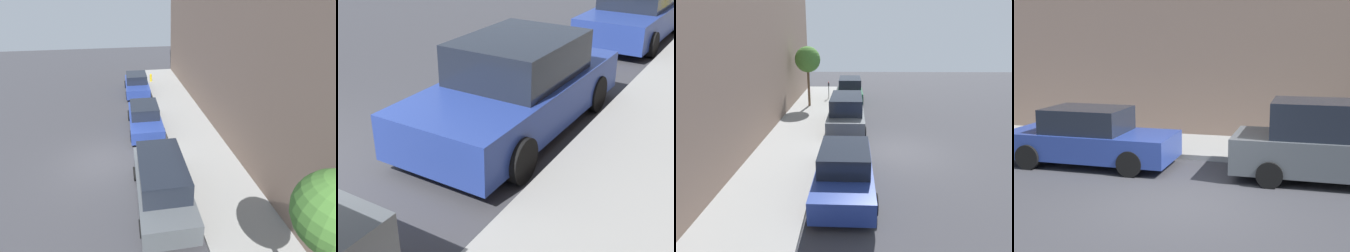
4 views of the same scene
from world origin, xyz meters
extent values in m
plane|color=#38383D|center=(0.00, 0.00, 0.00)|extent=(60.00, 60.00, 0.00)
cube|color=gray|center=(4.97, 0.00, 0.07)|extent=(2.93, 32.00, 0.15)
cube|color=#846B5B|center=(7.43, 0.00, 6.09)|extent=(2.00, 32.00, 12.17)
cube|color=#14512D|center=(2.21, -9.99, 0.64)|extent=(1.91, 4.91, 0.84)
cube|color=black|center=(2.21, -9.99, 1.48)|extent=(1.68, 3.11, 0.84)
cylinder|color=black|center=(1.31, -8.47, 0.36)|extent=(0.22, 0.72, 0.72)
cylinder|color=black|center=(3.11, -8.47, 0.36)|extent=(0.22, 0.72, 0.72)
cylinder|color=black|center=(1.31, -11.51, 0.36)|extent=(0.22, 0.72, 0.72)
cylinder|color=black|center=(3.11, -11.51, 0.36)|extent=(0.22, 0.72, 0.72)
cube|color=#4C5156|center=(2.41, -3.19, 0.64)|extent=(1.98, 4.93, 0.84)
cube|color=black|center=(2.41, -3.19, 1.48)|extent=(1.72, 3.13, 0.84)
cylinder|color=black|center=(1.51, -1.67, 0.30)|extent=(0.22, 0.61, 0.61)
cylinder|color=black|center=(3.31, -1.67, 0.30)|extent=(0.22, 0.61, 0.61)
cylinder|color=black|center=(1.51, -4.70, 0.30)|extent=(0.22, 0.61, 0.61)
cylinder|color=black|center=(3.31, -4.70, 0.30)|extent=(0.22, 0.61, 0.61)
cube|color=navy|center=(2.40, 3.09, 0.56)|extent=(1.89, 4.53, 0.68)
cube|color=black|center=(2.40, 3.19, 1.22)|extent=(1.62, 2.13, 0.64)
cylinder|color=black|center=(1.55, 4.49, 0.32)|extent=(0.22, 0.65, 0.65)
cylinder|color=black|center=(3.25, 4.49, 0.32)|extent=(0.22, 0.65, 0.65)
cylinder|color=black|center=(1.55, 1.70, 0.32)|extent=(0.22, 0.65, 0.65)
cylinder|color=black|center=(3.25, 1.70, 0.32)|extent=(0.22, 0.65, 0.65)
cylinder|color=#ADADB2|center=(3.95, -10.43, 0.66)|extent=(0.07, 0.07, 1.02)
cube|color=#2D2D33|center=(3.95, -10.43, 1.31)|extent=(0.11, 0.15, 0.28)
cube|color=red|center=(3.95, -10.43, 1.47)|extent=(0.04, 0.09, 0.05)
cylinder|color=brown|center=(5.19, -7.88, 1.57)|extent=(0.17, 0.17, 2.83)
sphere|color=#42752D|center=(5.19, -7.88, 3.47)|extent=(1.78, 1.78, 1.78)
camera|label=1|loc=(1.22, -10.99, 7.32)|focal=28.00mm
camera|label=2|loc=(5.83, -3.06, 3.42)|focal=50.00mm
camera|label=3|loc=(2.27, 10.92, 4.84)|focal=28.00mm
camera|label=4|loc=(-8.80, -2.32, 3.23)|focal=50.00mm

